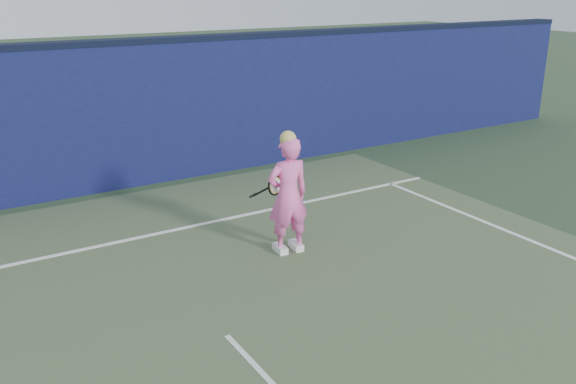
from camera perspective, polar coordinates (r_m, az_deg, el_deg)
backstop_wall at (r=11.04m, az=-18.66°, el=6.23°), size 24.00×0.40×2.50m
wall_cap at (r=10.85m, az=-19.39°, el=12.93°), size 24.00×0.42×0.10m
player at (r=8.15m, az=-0.00°, el=-0.28°), size 0.63×0.44×1.70m
racket at (r=8.54m, az=-1.36°, el=0.53°), size 0.55×0.12×0.29m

